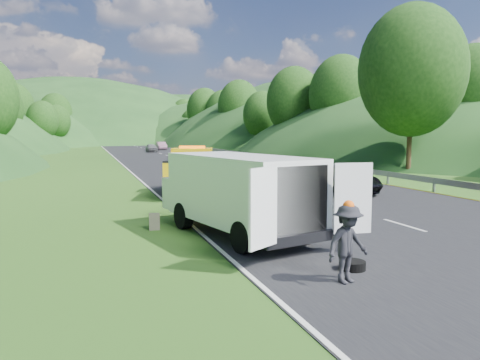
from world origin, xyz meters
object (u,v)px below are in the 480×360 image
object	(u,v)px
spare_tire	(352,270)
child	(245,229)
woman	(222,228)
suitcase	(154,222)
passing_suv	(339,193)
white_van	(237,190)
worker	(347,284)
tow_truck	(191,171)

from	to	relation	value
spare_tire	child	bearing A→B (deg)	99.89
woman	suitcase	bearing A→B (deg)	49.58
spare_tire	passing_suv	xyz separation A→B (m)	(6.80, 12.24, 0.00)
white_van	suitcase	world-z (taller)	white_van
worker	child	bearing A→B (deg)	77.59
tow_truck	woman	world-z (taller)	tow_truck
child	passing_suv	xyz separation A→B (m)	(7.68, 7.16, 0.00)
child	passing_suv	distance (m)	10.50
tow_truck	woman	bearing A→B (deg)	-78.84
worker	tow_truck	bearing A→B (deg)	75.43
white_van	woman	world-z (taller)	white_van
worker	spare_tire	distance (m)	1.02
suitcase	spare_tire	bearing A→B (deg)	-57.79
worker	spare_tire	world-z (taller)	worker
woman	worker	distance (m)	6.43
woman	worker	size ratio (longest dim) A/B	1.01
child	spare_tire	xyz separation A→B (m)	(0.88, -5.08, 0.00)
woman	passing_suv	size ratio (longest dim) A/B	0.34
woman	suitcase	world-z (taller)	woman
white_van	passing_suv	bearing A→B (deg)	30.40
woman	passing_suv	bearing A→B (deg)	-82.10
tow_truck	worker	world-z (taller)	tow_truck
tow_truck	passing_suv	size ratio (longest dim) A/B	1.21
white_van	worker	xyz separation A→B (m)	(0.78, -5.13, -1.41)
child	suitcase	world-z (taller)	suitcase
tow_truck	suitcase	distance (m)	8.74
spare_tire	tow_truck	bearing A→B (deg)	92.91
woman	worker	xyz separation A→B (m)	(0.91, -6.36, 0.00)
tow_truck	white_van	size ratio (longest dim) A/B	0.81
child	worker	world-z (taller)	worker
white_van	worker	size ratio (longest dim) A/B	4.47
tow_truck	worker	xyz separation A→B (m)	(0.09, -14.88, -1.20)
suitcase	spare_tire	xyz separation A→B (m)	(3.74, -5.94, -0.28)
spare_tire	passing_suv	bearing A→B (deg)	60.94
white_van	spare_tire	size ratio (longest dim) A/B	12.17
tow_truck	woman	distance (m)	8.64
white_van	worker	world-z (taller)	white_van
white_van	woman	xyz separation A→B (m)	(-0.12, 1.23, -1.41)
child	spare_tire	bearing A→B (deg)	-67.78
tow_truck	child	distance (m)	9.09
tow_truck	passing_suv	distance (m)	7.83
tow_truck	child	bearing A→B (deg)	-74.41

